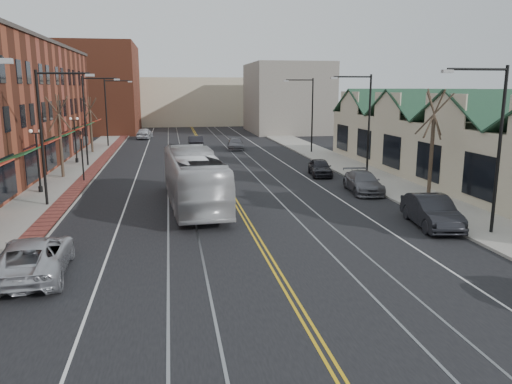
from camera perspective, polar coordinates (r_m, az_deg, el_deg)
name	(u,v)px	position (r m, az deg, el deg)	size (l,w,h in m)	color
ground	(294,302)	(17.38, 4.38, -12.39)	(160.00, 160.00, 0.00)	black
sidewalk_left	(53,193)	(36.93, -22.15, -0.06)	(4.00, 120.00, 0.15)	gray
sidewalk_right	(383,182)	(39.43, 14.28, 1.16)	(4.00, 120.00, 0.15)	gray
building_right	(457,151)	(41.90, 21.98, 4.36)	(8.00, 36.00, 4.60)	#C6B698
backdrop_left	(93,89)	(86.20, -18.16, 11.16)	(14.00, 18.00, 14.00)	brown
backdrop_mid	(189,101)	(100.47, -7.64, 10.22)	(22.00, 14.00, 9.00)	#C6B698
backdrop_right	(287,98)	(82.58, 3.56, 10.67)	(12.00, 16.00, 11.00)	slate
streetlight_l_1	(48,124)	(32.21, -22.65, 7.20)	(3.33, 0.25, 8.00)	black
streetlight_l_2	(90,112)	(47.93, -18.49, 8.72)	(3.33, 0.25, 8.00)	black
streetlight_l_3	(110,105)	(63.78, -16.38, 9.47)	(3.33, 0.25, 8.00)	black
streetlight_r_0	(492,133)	(26.19, 25.39, 6.11)	(3.33, 0.25, 8.00)	black
streetlight_r_1	(364,115)	(40.31, 12.23, 8.58)	(3.33, 0.25, 8.00)	black
streetlight_r_2	(308,107)	(55.47, 6.01, 9.59)	(3.33, 0.25, 8.00)	black
lamppost_l_2	(38,162)	(36.77, -23.63, 3.14)	(0.84, 0.28, 4.27)	black
lamppost_l_3	(76,141)	(50.38, -19.93, 5.51)	(0.84, 0.28, 4.27)	black
tree_left_near	(60,135)	(42.38, -21.49, 6.12)	(1.78, 1.37, 6.48)	#382B21
tree_left_far	(91,124)	(58.11, -18.37, 7.43)	(1.66, 1.28, 6.02)	#382B21
tree_right_mid	(432,142)	(33.82, 19.49, 5.43)	(1.90, 1.46, 6.93)	#382B21
manhole_far	(13,243)	(25.42, -26.01, -5.30)	(0.60, 0.60, 0.02)	#592D19
traffic_signal	(82,152)	(40.19, -19.27, 4.34)	(0.18, 0.15, 3.80)	black
transit_bus	(194,179)	(30.61, -7.12, 1.52)	(2.85, 12.17, 3.39)	silver
parked_suv	(33,257)	(21.06, -24.12, -6.79)	(2.55, 5.53, 1.54)	#B4B5BC
parked_car_b	(432,212)	(27.46, 19.43, -2.12)	(1.74, 5.00, 1.65)	black
parked_car_c	(363,182)	(35.27, 12.15, 1.09)	(2.00, 4.92, 1.43)	#5A5A60
parked_car_d	(320,167)	(41.43, 7.33, 2.80)	(1.64, 4.08, 1.39)	#232228
distant_car_left	(196,142)	(59.96, -6.93, 5.67)	(1.66, 4.77, 1.57)	black
distant_car_right	(236,144)	(59.10, -2.35, 5.52)	(1.82, 4.49, 1.30)	slate
distant_car_far	(145,133)	(73.04, -12.60, 6.57)	(1.88, 4.67, 1.59)	silver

